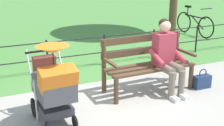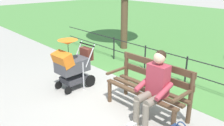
# 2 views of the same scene
# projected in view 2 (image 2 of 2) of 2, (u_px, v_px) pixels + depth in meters

# --- Properties ---
(ground_plane) EXTENTS (60.00, 60.00, 0.00)m
(ground_plane) POSITION_uv_depth(u_px,v_px,m) (116.00, 97.00, 5.05)
(ground_plane) COLOR #ADA89E
(park_bench) EXTENTS (1.61, 0.64, 0.96)m
(park_bench) POSITION_uv_depth(u_px,v_px,m) (149.00, 85.00, 4.39)
(park_bench) COLOR brown
(park_bench) RESTS_ON ground
(person_on_bench) EXTENTS (0.54, 0.74, 1.28)m
(person_on_bench) POSITION_uv_depth(u_px,v_px,m) (154.00, 86.00, 4.01)
(person_on_bench) COLOR slate
(person_on_bench) RESTS_ON ground
(stroller) EXTENTS (0.55, 0.91, 1.15)m
(stroller) POSITION_uv_depth(u_px,v_px,m) (72.00, 64.00, 5.28)
(stroller) COLOR black
(stroller) RESTS_ON ground
(park_fence) EXTENTS (8.80, 0.04, 0.70)m
(park_fence) POSITION_uv_depth(u_px,v_px,m) (182.00, 66.00, 5.60)
(park_fence) COLOR black
(park_fence) RESTS_ON ground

